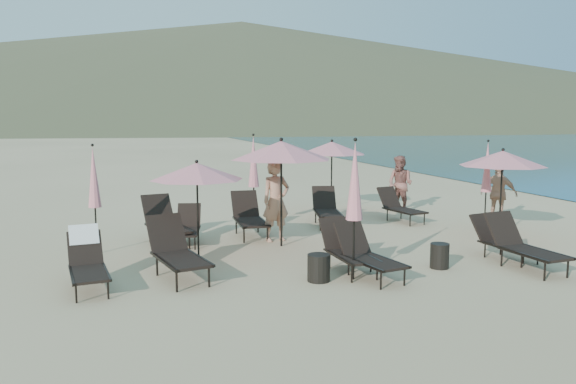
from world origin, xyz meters
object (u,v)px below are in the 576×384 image
object	(u,v)px
beachgoer_a	(276,201)
lounger_8	(249,216)
lounger_9	(327,208)
side_table_1	(440,256)
umbrella_closed_1	(487,167)
lounger_1	(176,251)
umbrella_open_0	(197,171)
lounger_5	(523,245)
umbrella_closed_0	(355,182)
lounger_2	(347,249)
umbrella_open_1	(281,150)
beachgoer_c	(499,194)
lounger_7	(187,226)
lounger_10	(400,206)
umbrella_open_2	(503,159)
lounger_0	(87,260)
beachgoer_b	(400,184)
umbrella_open_3	(332,148)
umbrella_closed_2	(94,178)
lounger_3	(368,254)
lounger_6	(165,222)
umbrella_closed_3	(254,162)
lounger_4	(502,240)

from	to	relation	value
beachgoer_a	lounger_8	bearing A→B (deg)	107.93
lounger_9	side_table_1	xyz separation A→B (m)	(0.55, -4.79, -0.22)
lounger_9	umbrella_closed_1	bearing A→B (deg)	-14.68
lounger_1	umbrella_open_0	size ratio (longest dim) A/B	0.95
lounger_5	umbrella_closed_0	world-z (taller)	umbrella_closed_0
lounger_1	side_table_1	world-z (taller)	lounger_1
lounger_2	side_table_1	xyz separation A→B (m)	(1.80, -0.33, -0.19)
umbrella_open_1	beachgoer_c	xyz separation A→B (m)	(6.44, 0.92, -1.34)
lounger_7	lounger_10	size ratio (longest dim) A/B	0.93
umbrella_open_1	beachgoer_a	world-z (taller)	umbrella_open_1
umbrella_open_2	beachgoer_a	size ratio (longest dim) A/B	1.14
lounger_0	umbrella_closed_1	size ratio (longest dim) A/B	0.70
umbrella_closed_1	beachgoer_b	bearing A→B (deg)	103.74
lounger_0	lounger_9	distance (m)	7.24
umbrella_open_3	beachgoer_c	distance (m)	4.91
lounger_7	umbrella_closed_1	xyz separation A→B (m)	(7.55, -0.67, 1.24)
umbrella_open_2	side_table_1	distance (m)	3.87
lounger_7	beachgoer_b	size ratio (longest dim) A/B	0.89
umbrella_closed_1	umbrella_closed_2	world-z (taller)	umbrella_closed_2
lounger_1	umbrella_closed_2	size ratio (longest dim) A/B	0.82
lounger_5	lounger_9	xyz separation A→B (m)	(-2.09, 5.26, -0.01)
lounger_9	lounger_10	size ratio (longest dim) A/B	1.08
lounger_3	umbrella_open_2	bearing A→B (deg)	15.25
lounger_7	umbrella_closed_0	size ratio (longest dim) A/B	0.61
beachgoer_b	umbrella_closed_0	bearing A→B (deg)	-61.73
umbrella_open_1	umbrella_closed_2	bearing A→B (deg)	174.01
beachgoer_b	lounger_5	bearing A→B (deg)	-34.92
umbrella_open_0	umbrella_open_3	world-z (taller)	umbrella_open_3
lounger_8	umbrella_closed_2	world-z (taller)	umbrella_closed_2
side_table_1	beachgoer_b	distance (m)	6.56
lounger_6	umbrella_open_1	world-z (taller)	umbrella_open_1
umbrella_closed_0	side_table_1	size ratio (longest dim) A/B	5.27
umbrella_open_2	umbrella_closed_3	bearing A→B (deg)	149.17
umbrella_open_0	beachgoer_a	distance (m)	2.47
lounger_2	umbrella_closed_2	size ratio (longest dim) A/B	0.69
lounger_8	beachgoer_a	world-z (taller)	beachgoer_a
lounger_3	umbrella_closed_0	size ratio (longest dim) A/B	0.66
lounger_9	umbrella_open_0	size ratio (longest dim) A/B	0.88
lounger_9	beachgoer_b	world-z (taller)	beachgoer_b
beachgoer_c	lounger_3	bearing A→B (deg)	87.07
umbrella_open_3	beachgoer_a	size ratio (longest dim) A/B	1.18
beachgoer_c	side_table_1	bearing A→B (deg)	95.11
lounger_2	lounger_9	world-z (taller)	lounger_9
lounger_8	lounger_2	bearing A→B (deg)	-72.05
lounger_2	umbrella_open_0	world-z (taller)	umbrella_open_0
lounger_4	beachgoer_c	world-z (taller)	beachgoer_c
umbrella_open_0	umbrella_closed_0	world-z (taller)	umbrella_closed_0
lounger_1	umbrella_open_3	bearing A→B (deg)	34.93
umbrella_closed_0	side_table_1	xyz separation A→B (m)	(1.91, 0.25, -1.53)
umbrella_closed_3	beachgoer_a	world-z (taller)	umbrella_closed_3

